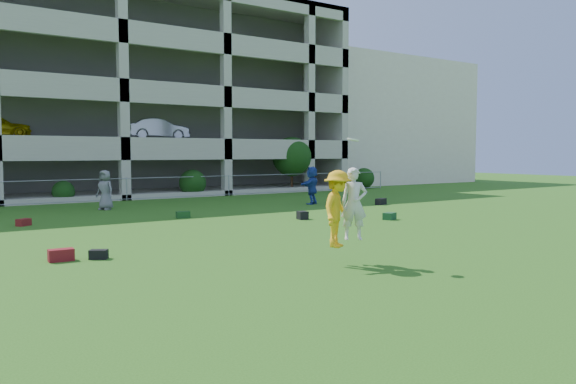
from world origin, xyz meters
TOP-DOWN VIEW (x-y plane):
  - ground at (0.00, 0.00)m, footprint 100.00×100.00m
  - stucco_building at (23.00, 28.00)m, footprint 16.00×14.00m
  - bystander_c at (-2.30, 14.85)m, footprint 0.91×1.01m
  - bystander_d at (6.76, 11.94)m, footprint 1.73×1.34m
  - bag_red_a at (-6.56, 3.67)m, footprint 0.56×0.32m
  - bag_black_b at (-5.78, 3.45)m, footprint 0.47×0.43m
  - bag_green_c at (5.38, 5.24)m, footprint 0.59×0.51m
  - crate_d at (2.75, 7.14)m, footprint 0.40×0.40m
  - bag_black_e at (9.32, 9.84)m, footprint 0.66×0.46m
  - bag_red_f at (-6.20, 10.97)m, footprint 0.53×0.49m
  - bag_green_g at (-0.77, 10.05)m, footprint 0.54×0.37m
  - frisbee_contest at (-1.51, -0.27)m, footprint 1.44×1.10m
  - parking_garage at (-0.00, 27.70)m, footprint 30.00×14.00m
  - fence at (0.00, 19.00)m, footprint 36.06×0.06m
  - shrub_row at (4.59, 19.70)m, footprint 34.38×2.52m

SIDE VIEW (x-z plane):
  - ground at x=0.00m, z-range 0.00..0.00m
  - bag_black_b at x=-5.78m, z-range 0.00..0.22m
  - bag_red_f at x=-6.20m, z-range 0.00..0.24m
  - bag_green_g at x=-0.77m, z-range 0.00..0.25m
  - bag_green_c at x=5.38m, z-range 0.00..0.26m
  - bag_red_a at x=-6.56m, z-range 0.00..0.28m
  - crate_d at x=2.75m, z-range 0.00..0.30m
  - bag_black_e at x=9.32m, z-range 0.00..0.30m
  - fence at x=0.00m, z-range 0.01..1.21m
  - bystander_c at x=-2.30m, z-range 0.00..1.73m
  - bystander_d at x=6.76m, z-range 0.00..1.83m
  - frisbee_contest at x=-1.51m, z-range 0.07..2.48m
  - shrub_row at x=4.59m, z-range -0.24..3.26m
  - stucco_building at x=23.00m, z-range 0.00..10.00m
  - parking_garage at x=0.00m, z-range 0.01..12.01m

